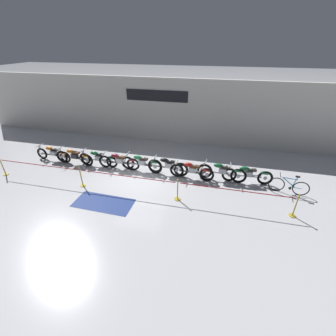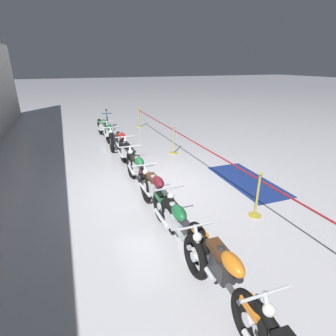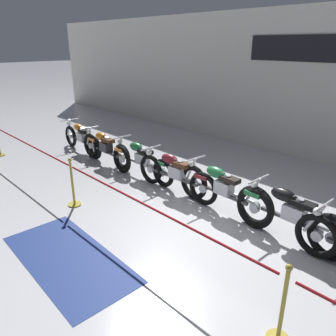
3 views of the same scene
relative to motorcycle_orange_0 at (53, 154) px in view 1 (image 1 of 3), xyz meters
The scene contains 17 objects.
ground_plane 5.55m from the motorcycle_orange_0, ahead, with size 120.00×120.00×0.00m, color silver.
back_wall 7.31m from the motorcycle_orange_0, 39.49° to the left, with size 28.00×0.29×4.20m.
motorcycle_orange_0 is the anchor object (origin of this frame).
motorcycle_orange_1 1.45m from the motorcycle_orange_0, ahead, with size 2.37×0.62×0.94m.
motorcycle_green_2 2.85m from the motorcycle_orange_0, ahead, with size 2.35×0.62×0.92m.
motorcycle_maroon_3 4.14m from the motorcycle_orange_0, ahead, with size 2.35×0.62×0.94m.
motorcycle_green_4 5.41m from the motorcycle_orange_0, ahead, with size 2.37×0.62×0.97m.
motorcycle_black_5 6.87m from the motorcycle_orange_0, ahead, with size 2.21×0.62×0.98m.
motorcycle_red_6 8.14m from the motorcycle_orange_0, ahead, with size 2.28×0.62×0.95m.
motorcycle_green_7 9.61m from the motorcycle_orange_0, ahead, with size 2.45×0.62×0.97m.
motorcycle_green_8 10.85m from the motorcycle_orange_0, ahead, with size 2.44×0.62×0.95m.
bicycle 12.67m from the motorcycle_orange_0, ahead, with size 1.72×0.48×0.96m.
stanchion_far_left 4.49m from the motorcycle_orange_0, 26.51° to the right, with size 14.06×0.28×1.05m.
stanchion_mid_left 3.68m from the motorcycle_orange_0, 32.93° to the right, with size 0.28×0.28×1.05m.
stanchion_mid_right 8.05m from the motorcycle_orange_0, 14.39° to the right, with size 0.28×0.28×1.05m.
stanchion_far_right 12.70m from the motorcycle_orange_0, ahead, with size 0.28×0.28×1.05m.
floor_banner 5.60m from the motorcycle_orange_0, 32.61° to the right, with size 2.61×1.18×0.01m, color navy.
Camera 1 is at (3.73, -9.33, 6.18)m, focal length 24.00 mm.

